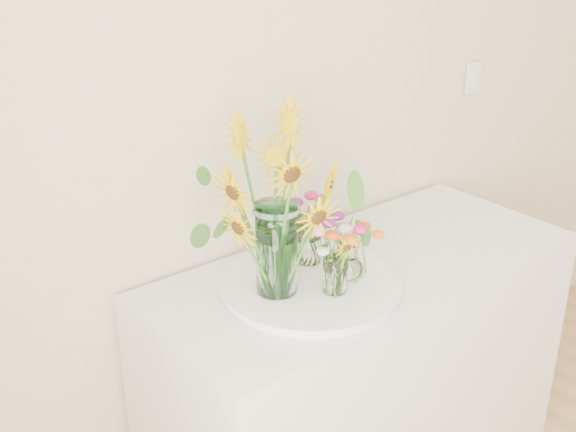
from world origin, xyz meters
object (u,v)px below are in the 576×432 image
(counter, at_px, (360,382))
(small_vase_b, at_px, (351,261))
(tray, at_px, (310,287))
(small_vase_c, at_px, (309,243))
(mason_jar, at_px, (277,249))
(small_vase_a, at_px, (335,274))

(counter, relative_size, small_vase_b, 12.66)
(tray, bearing_deg, small_vase_b, -23.77)
(counter, distance_m, small_vase_b, 0.55)
(tray, distance_m, small_vase_c, 0.15)
(tray, distance_m, mason_jar, 0.18)
(tray, relative_size, mason_jar, 1.86)
(counter, bearing_deg, tray, -173.94)
(mason_jar, xyz_separation_m, small_vase_b, (0.21, -0.07, -0.08))
(counter, height_order, small_vase_b, small_vase_b)
(counter, height_order, small_vase_a, small_vase_a)
(counter, relative_size, small_vase_c, 10.74)
(counter, bearing_deg, small_vase_c, 156.30)
(tray, relative_size, small_vase_b, 4.47)
(counter, distance_m, small_vase_c, 0.57)
(tray, height_order, small_vase_b, small_vase_b)
(small_vase_b, bearing_deg, counter, 28.21)
(tray, distance_m, small_vase_a, 0.11)
(mason_jar, bearing_deg, small_vase_a, -39.12)
(small_vase_c, bearing_deg, counter, -23.70)
(small_vase_c, bearing_deg, mason_jar, -156.27)
(tray, height_order, small_vase_a, small_vase_a)
(mason_jar, xyz_separation_m, small_vase_a, (0.12, -0.10, -0.07))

